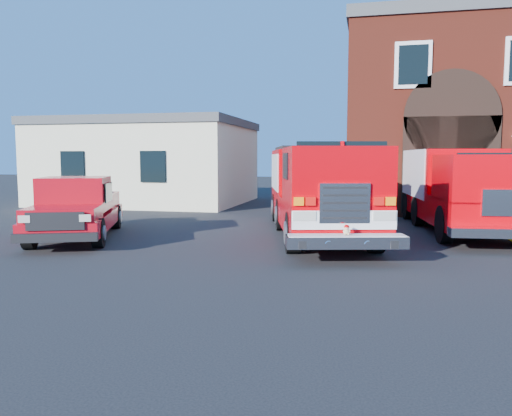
% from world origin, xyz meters
% --- Properties ---
extents(ground, '(100.00, 100.00, 0.00)m').
position_xyz_m(ground, '(0.00, 0.00, 0.00)').
color(ground, black).
rests_on(ground, ground).
extents(parking_stripe_mid, '(0.12, 3.00, 0.01)m').
position_xyz_m(parking_stripe_mid, '(6.50, 4.00, 0.00)').
color(parking_stripe_mid, yellow).
rests_on(parking_stripe_mid, ground).
extents(parking_stripe_far, '(0.12, 3.00, 0.01)m').
position_xyz_m(parking_stripe_far, '(6.50, 7.00, 0.00)').
color(parking_stripe_far, yellow).
rests_on(parking_stripe_far, ground).
extents(side_building, '(10.20, 8.20, 4.35)m').
position_xyz_m(side_building, '(-9.00, 13.00, 2.20)').
color(side_building, beige).
rests_on(side_building, ground).
extents(fire_engine, '(4.61, 9.43, 2.80)m').
position_xyz_m(fire_engine, '(0.85, 3.69, 1.45)').
color(fire_engine, black).
rests_on(fire_engine, ground).
extents(pickup_truck, '(3.89, 5.94, 1.83)m').
position_xyz_m(pickup_truck, '(-6.08, 1.49, 0.87)').
color(pickup_truck, black).
rests_on(pickup_truck, ground).
extents(secondary_truck, '(3.32, 8.44, 2.67)m').
position_xyz_m(secondary_truck, '(5.30, 5.73, 1.46)').
color(secondary_truck, black).
rests_on(secondary_truck, ground).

